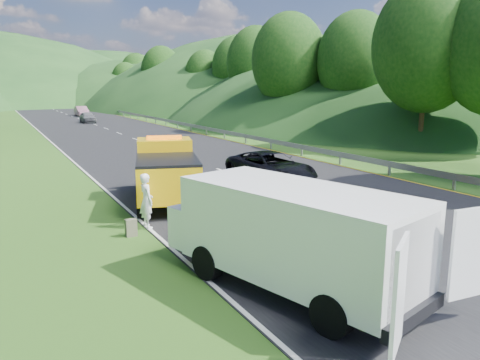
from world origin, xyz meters
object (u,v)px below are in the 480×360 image
worker (335,291)px  spare_tire (347,312)px  suitcase (131,228)px  tow_truck (166,172)px  woman (148,228)px  passing_suv (270,182)px  child (242,238)px  white_van (290,232)px

worker → spare_tire: worker is taller
worker → suitcase: size_ratio=3.41×
tow_truck → woman: size_ratio=3.51×
spare_tire → passing_suv: size_ratio=0.13×
child → white_van: bearing=-80.8°
spare_tire → passing_suv: (5.72, 12.39, 0.00)m
woman → suitcase: (-0.72, -0.65, 0.28)m
tow_truck → white_van: (-0.27, -9.34, 0.12)m
worker → spare_tire: 1.04m
suitcase → passing_suv: (8.41, 5.24, -0.28)m
tow_truck → worker: 10.01m
worker → suitcase: bearing=127.6°
white_van → spare_tire: size_ratio=11.04×
tow_truck → white_van: bearing=-75.1°
worker → passing_suv: bearing=76.0°
white_van → woman: bearing=87.9°
tow_truck → worker: size_ratio=3.37×
suitcase → passing_suv: size_ratio=0.11×
child → worker: (0.09, -4.46, 0.00)m
tow_truck → suitcase: 4.56m
child → spare_tire: (-0.36, -5.39, 0.00)m
white_van → worker: (0.94, -0.57, -1.40)m
woman → child: size_ratio=1.70×
passing_suv → worker: bearing=-119.5°
woman → suitcase: 1.01m
worker → passing_suv: worker is taller
tow_truck → suitcase: (-2.48, -3.69, -1.00)m
woman → white_van: bearing=-170.4°
spare_tire → passing_suv: passing_suv is taller
tow_truck → passing_suv: (5.93, 1.55, -1.28)m
tow_truck → white_van: 9.34m
woman → suitcase: woman is taller
worker → passing_suv: (5.27, 11.45, 0.00)m
worker → suitcase: worker is taller
tow_truck → woman: tow_truck is taller
tow_truck → child: bearing=-67.4°
white_van → suitcase: (-2.21, 5.65, -1.12)m
child → passing_suv: passing_suv is taller
spare_tire → tow_truck: bearing=91.1°
suitcase → tow_truck: bearing=56.1°
tow_truck → woman: 3.74m
white_van → suitcase: 6.16m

